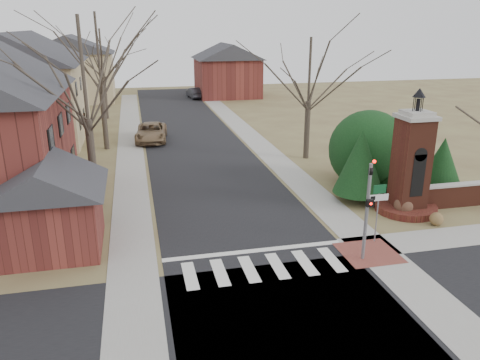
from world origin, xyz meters
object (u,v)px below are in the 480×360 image
object	(u,v)px
sign_post	(378,202)
distant_car	(195,93)
brick_gate_monument	(410,172)
traffic_signal_pole	(368,202)
pickup_truck	(151,132)

from	to	relation	value
sign_post	distant_car	xyz separation A→B (m)	(-2.19, 45.13, -1.24)
brick_gate_monument	distant_car	distance (m)	42.52
traffic_signal_pole	pickup_truck	size ratio (longest dim) A/B	0.84
traffic_signal_pole	brick_gate_monument	size ratio (longest dim) A/B	0.69
traffic_signal_pole	distant_car	xyz separation A→B (m)	(-0.90, 46.54, -1.88)
brick_gate_monument	traffic_signal_pole	bearing A→B (deg)	-136.76
brick_gate_monument	pickup_truck	bearing A→B (deg)	123.22
traffic_signal_pole	sign_post	world-z (taller)	traffic_signal_pole
brick_gate_monument	distant_car	size ratio (longest dim) A/B	1.51
sign_post	distant_car	bearing A→B (deg)	92.78
brick_gate_monument	distant_car	world-z (taller)	brick_gate_monument
sign_post	brick_gate_monument	xyz separation A→B (m)	(3.41, 3.01, 0.22)
traffic_signal_pole	pickup_truck	distance (m)	24.66
sign_post	distant_car	distance (m)	45.20
brick_gate_monument	sign_post	bearing A→B (deg)	-138.58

